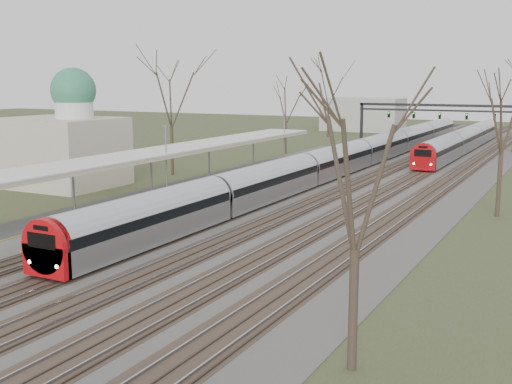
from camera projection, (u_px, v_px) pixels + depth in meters
track_bed at (364, 177)px, 61.38m from camera, size 24.00×160.00×0.22m
platform at (179, 193)px, 50.28m from camera, size 3.50×69.00×1.00m
canopy at (142, 156)px, 45.74m from camera, size 4.10×50.00×3.11m
dome_building at (61, 144)px, 55.93m from camera, size 10.00×8.00×10.30m
signal_gantry at (435, 113)px, 86.71m from camera, size 21.00×0.59×6.08m
tree_west_far at (171, 93)px, 61.77m from camera, size 5.50×5.50×11.33m
tree_east_near at (357, 170)px, 19.53m from camera, size 4.50×4.50×9.27m
tree_east_far at (504, 110)px, 42.52m from camera, size 5.00×5.00×10.30m
train_near at (359, 154)px, 68.39m from camera, size 2.62×90.21×3.05m
train_far at (463, 140)px, 83.67m from camera, size 2.62×45.21×3.05m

